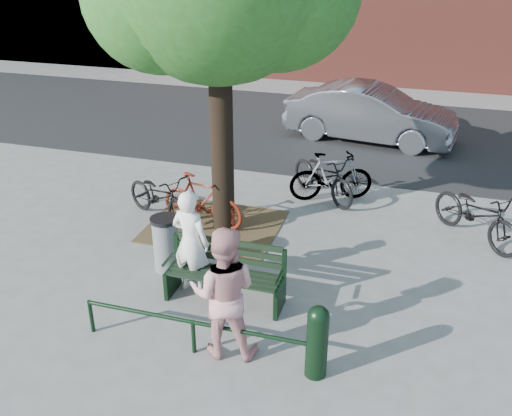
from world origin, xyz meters
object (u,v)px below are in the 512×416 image
(person_right, at_px, (224,293))
(bollard, at_px, (317,339))
(litter_bin, at_px, (166,243))
(person_left, at_px, (191,242))
(parked_car, at_px, (370,114))
(park_bench, at_px, (226,271))
(bicycle_c, at_px, (323,176))

(person_right, height_order, bollard, person_right)
(litter_bin, bearing_deg, person_left, -35.20)
(parked_car, bearing_deg, person_right, -176.88)
(litter_bin, bearing_deg, park_bench, -23.32)
(litter_bin, relative_size, parked_car, 0.21)
(parked_car, bearing_deg, person_left, 175.62)
(person_right, relative_size, parked_car, 0.41)
(bollard, bearing_deg, parked_car, 92.69)
(park_bench, bearing_deg, bicycle_c, 80.16)
(park_bench, bearing_deg, person_right, -71.42)
(person_left, distance_m, litter_bin, 0.86)
(park_bench, xyz_separation_m, person_left, (-0.57, 0.07, 0.35))
(person_left, relative_size, parked_car, 0.38)
(bollard, xyz_separation_m, parked_car, (-0.43, 9.16, 0.18))
(bicycle_c, bearing_deg, person_left, -156.68)
(park_bench, bearing_deg, litter_bin, 156.68)
(park_bench, height_order, litter_bin, park_bench)
(parked_car, bearing_deg, bicycle_c, -178.81)
(litter_bin, bearing_deg, parked_car, 72.21)
(bollard, bearing_deg, bicycle_c, 99.92)
(person_left, bearing_deg, bicycle_c, -97.36)
(bicycle_c, distance_m, parked_car, 3.99)
(park_bench, bearing_deg, bollard, -37.42)
(park_bench, relative_size, person_right, 0.96)
(park_bench, xyz_separation_m, parked_car, (1.17, 7.94, 0.24))
(person_left, height_order, litter_bin, person_left)
(park_bench, xyz_separation_m, person_right, (0.38, -1.13, 0.43))
(person_left, bearing_deg, person_right, 138.91)
(bicycle_c, bearing_deg, park_bench, -148.63)
(bollard, relative_size, litter_bin, 1.09)
(person_left, bearing_deg, litter_bin, -24.68)
(park_bench, height_order, person_right, person_right)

